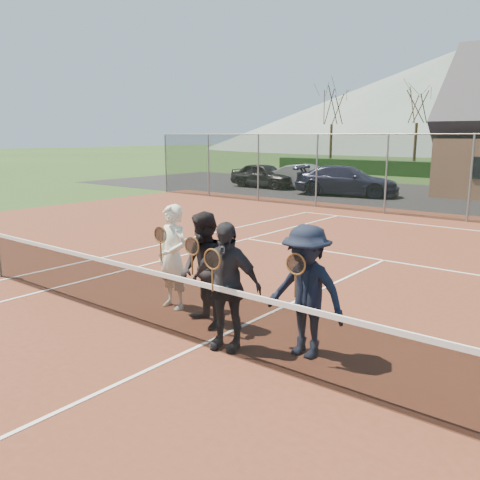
{
  "coord_description": "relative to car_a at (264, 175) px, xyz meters",
  "views": [
    {
      "loc": [
        4.65,
        -4.95,
        2.95
      ],
      "look_at": [
        -0.49,
        1.5,
        1.25
      ],
      "focal_mm": 38.0,
      "sensor_mm": 36.0,
      "label": 1
    }
  ],
  "objects": [
    {
      "name": "tree_b",
      "position": [
        3.45,
        14.25,
        5.09
      ],
      "size": [
        3.2,
        3.2,
        7.77
      ],
      "color": "#3A2415",
      "rests_on": "ground"
    },
    {
      "name": "car_b",
      "position": [
        2.59,
        0.5,
        -0.02
      ],
      "size": [
        4.22,
        1.62,
        1.37
      ],
      "primitive_type": "imported",
      "rotation": [
        0.0,
        0.0,
        1.61
      ],
      "color": "gray",
      "rests_on": "ground"
    },
    {
      "name": "perimeter_fence",
      "position": [
        12.45,
        -5.25,
        0.82
      ],
      "size": [
        30.07,
        0.07,
        3.02
      ],
      "color": "slate",
      "rests_on": "ground"
    },
    {
      "name": "player_d",
      "position": [
        13.76,
        -18.1,
        0.22
      ],
      "size": [
        1.18,
        0.7,
        1.8
      ],
      "color": "black",
      "rests_on": "court_surface"
    },
    {
      "name": "player_b",
      "position": [
        11.98,
        -18.14,
        0.22
      ],
      "size": [
        1.06,
        0.95,
        1.8
      ],
      "color": "black",
      "rests_on": "court_surface"
    },
    {
      "name": "tennis_net",
      "position": [
        12.45,
        -18.75,
        -0.16
      ],
      "size": [
        11.68,
        0.08,
        1.1
      ],
      "color": "slate",
      "rests_on": "ground"
    },
    {
      "name": "tarmac_carpark",
      "position": [
        8.45,
        1.25,
        -0.7
      ],
      "size": [
        40.0,
        12.0,
        0.01
      ],
      "primitive_type": "cube",
      "color": "black",
      "rests_on": "ground"
    },
    {
      "name": "court_surface",
      "position": [
        12.45,
        -18.75,
        -0.69
      ],
      "size": [
        30.0,
        30.0,
        0.02
      ],
      "primitive_type": "cube",
      "color": "#562819",
      "rests_on": "ground"
    },
    {
      "name": "player_a",
      "position": [
        10.97,
        -17.85,
        0.22
      ],
      "size": [
        0.69,
        0.52,
        1.8
      ],
      "color": "white",
      "rests_on": "court_surface"
    },
    {
      "name": "player_c",
      "position": [
        12.76,
        -18.57,
        0.22
      ],
      "size": [
        1.13,
        0.68,
        1.8
      ],
      "color": "#27272C",
      "rests_on": "court_surface"
    },
    {
      "name": "hill_west",
      "position": [
        -12.55,
        76.25,
        8.3
      ],
      "size": [
        110.0,
        110.0,
        18.0
      ],
      "primitive_type": "cone",
      "color": "slate",
      "rests_on": "ground"
    },
    {
      "name": "car_c",
      "position": [
        5.51,
        -0.66,
        0.04
      ],
      "size": [
        5.42,
        3.12,
        1.48
      ],
      "primitive_type": "imported",
      "rotation": [
        0.0,
        0.0,
        1.79
      ],
      "color": "#191932",
      "rests_on": "ground"
    },
    {
      "name": "car_a",
      "position": [
        0.0,
        0.0,
        0.0
      ],
      "size": [
        4.19,
        1.83,
        1.4
      ],
      "primitive_type": "imported",
      "rotation": [
        0.0,
        0.0,
        1.53
      ],
      "color": "black",
      "rests_on": "ground"
    },
    {
      "name": "tree_a",
      "position": [
        -3.55,
        14.25,
        5.09
      ],
      "size": [
        3.2,
        3.2,
        7.77
      ],
      "color": "#392814",
      "rests_on": "ground"
    },
    {
      "name": "court_markings",
      "position": [
        12.45,
        -18.75,
        -0.68
      ],
      "size": [
        11.03,
        23.83,
        0.01
      ],
      "color": "white",
      "rests_on": "court_surface"
    }
  ]
}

